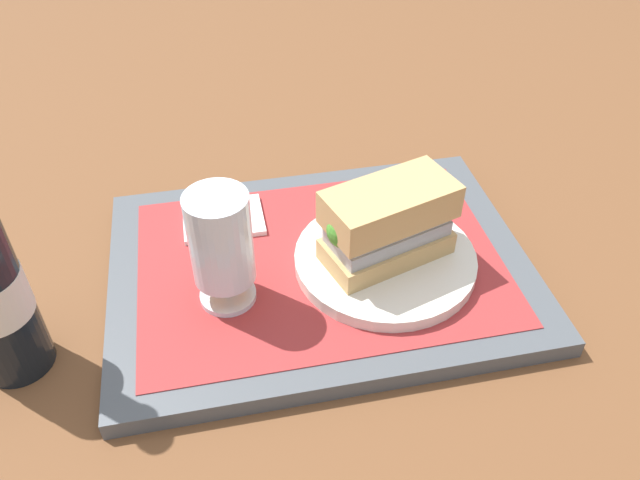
# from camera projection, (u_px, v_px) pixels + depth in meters

# --- Properties ---
(ground_plane) EXTENTS (3.00, 3.00, 0.00)m
(ground_plane) POSITION_uv_depth(u_px,v_px,m) (320.00, 275.00, 0.69)
(ground_plane) COLOR brown
(tray) EXTENTS (0.44, 0.32, 0.02)m
(tray) POSITION_uv_depth(u_px,v_px,m) (320.00, 268.00, 0.68)
(tray) COLOR #4C5156
(tray) RESTS_ON ground_plane
(placemat) EXTENTS (0.38, 0.27, 0.00)m
(placemat) POSITION_uv_depth(u_px,v_px,m) (320.00, 261.00, 0.67)
(placemat) COLOR #9E2D2D
(placemat) RESTS_ON tray
(plate) EXTENTS (0.19, 0.19, 0.01)m
(plate) POSITION_uv_depth(u_px,v_px,m) (385.00, 259.00, 0.66)
(plate) COLOR silver
(plate) RESTS_ON placemat
(sandwich) EXTENTS (0.14, 0.10, 0.08)m
(sandwich) POSITION_uv_depth(u_px,v_px,m) (386.00, 224.00, 0.63)
(sandwich) COLOR tan
(sandwich) RESTS_ON plate
(beer_glass) EXTENTS (0.06, 0.06, 0.12)m
(beer_glass) POSITION_uv_depth(u_px,v_px,m) (221.00, 246.00, 0.59)
(beer_glass) COLOR silver
(beer_glass) RESTS_ON placemat
(napkin_folded) EXTENTS (0.09, 0.07, 0.01)m
(napkin_folded) POSITION_uv_depth(u_px,v_px,m) (223.00, 219.00, 0.72)
(napkin_folded) COLOR white
(napkin_folded) RESTS_ON placemat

